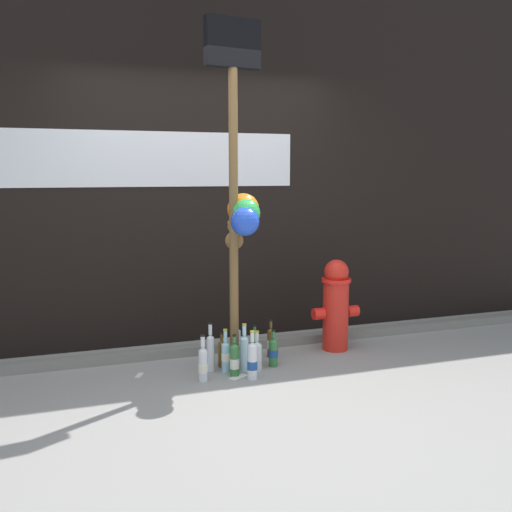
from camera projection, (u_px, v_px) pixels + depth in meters
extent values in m
plane|color=gray|center=(249.00, 393.00, 4.13)|extent=(14.00, 14.00, 0.00)
cube|color=black|center=(199.00, 153.00, 5.28)|extent=(10.00, 0.20, 3.52)
cube|color=silver|center=(97.00, 159.00, 4.89)|extent=(3.57, 0.01, 0.49)
cube|color=slate|center=(214.00, 348.00, 5.06)|extent=(8.00, 0.12, 0.08)
cylinder|color=brown|center=(234.00, 206.00, 4.46)|extent=(0.07, 0.07, 2.64)
cube|color=black|center=(233.00, 43.00, 4.29)|extent=(0.45, 0.14, 0.36)
sphere|color=orange|center=(243.00, 209.00, 4.55)|extent=(0.26, 0.26, 0.26)
sphere|color=green|center=(246.00, 213.00, 4.43)|extent=(0.22, 0.22, 0.22)
sphere|color=#D66BB2|center=(243.00, 208.00, 4.56)|extent=(0.22, 0.22, 0.22)
sphere|color=blue|center=(245.00, 222.00, 4.29)|extent=(0.22, 0.22, 0.22)
sphere|color=brown|center=(234.00, 241.00, 4.63)|extent=(0.15, 0.15, 0.15)
sphere|color=brown|center=(234.00, 226.00, 4.61)|extent=(0.11, 0.11, 0.11)
sphere|color=brown|center=(230.00, 223.00, 4.60)|extent=(0.04, 0.04, 0.04)
sphere|color=brown|center=(238.00, 222.00, 4.62)|extent=(0.04, 0.04, 0.04)
sphere|color=brown|center=(236.00, 227.00, 4.57)|extent=(0.04, 0.04, 0.04)
cylinder|color=red|center=(336.00, 316.00, 5.11)|extent=(0.23, 0.23, 0.62)
cylinder|color=red|center=(336.00, 280.00, 5.06)|extent=(0.26, 0.26, 0.03)
sphere|color=red|center=(336.00, 272.00, 5.05)|extent=(0.22, 0.22, 0.22)
cylinder|color=red|center=(319.00, 314.00, 5.05)|extent=(0.10, 0.10, 0.10)
cylinder|color=red|center=(352.00, 311.00, 5.15)|extent=(0.10, 0.10, 0.10)
cylinder|color=silver|center=(257.00, 357.00, 4.59)|extent=(0.08, 0.08, 0.21)
cone|color=silver|center=(257.00, 343.00, 4.58)|extent=(0.08, 0.08, 0.03)
cylinder|color=silver|center=(257.00, 337.00, 4.57)|extent=(0.03, 0.03, 0.07)
cylinder|color=gold|center=(257.00, 332.00, 4.56)|extent=(0.04, 0.04, 0.01)
cylinder|color=#337038|center=(255.00, 350.00, 4.74)|extent=(0.07, 0.07, 0.24)
cone|color=#337038|center=(255.00, 335.00, 4.72)|extent=(0.07, 0.07, 0.03)
cylinder|color=#337038|center=(255.00, 330.00, 4.72)|extent=(0.03, 0.03, 0.05)
cylinder|color=black|center=(255.00, 326.00, 4.71)|extent=(0.03, 0.03, 0.01)
cylinder|color=silver|center=(211.00, 354.00, 4.56)|extent=(0.06, 0.06, 0.28)
cone|color=silver|center=(210.00, 336.00, 4.54)|extent=(0.06, 0.06, 0.02)
cylinder|color=silver|center=(210.00, 329.00, 4.53)|extent=(0.03, 0.03, 0.09)
cylinder|color=black|center=(210.00, 323.00, 4.53)|extent=(0.03, 0.03, 0.01)
cylinder|color=brown|center=(222.00, 355.00, 4.67)|extent=(0.06, 0.06, 0.20)
cone|color=brown|center=(222.00, 342.00, 4.65)|extent=(0.06, 0.06, 0.02)
cylinder|color=brown|center=(222.00, 337.00, 4.65)|extent=(0.02, 0.02, 0.05)
cylinder|color=black|center=(222.00, 333.00, 4.64)|extent=(0.03, 0.03, 0.01)
cylinder|color=#337038|center=(273.00, 354.00, 4.69)|extent=(0.08, 0.08, 0.21)
cone|color=#337038|center=(273.00, 339.00, 4.67)|extent=(0.08, 0.08, 0.03)
cylinder|color=#337038|center=(273.00, 334.00, 4.66)|extent=(0.03, 0.03, 0.05)
cylinder|color=#1E478C|center=(273.00, 353.00, 4.69)|extent=(0.08, 0.08, 0.06)
cylinder|color=black|center=(273.00, 331.00, 4.66)|extent=(0.04, 0.04, 0.01)
cylinder|color=#B2DBEA|center=(237.00, 347.00, 4.77)|extent=(0.07, 0.07, 0.27)
cone|color=#B2DBEA|center=(236.00, 329.00, 4.75)|extent=(0.07, 0.07, 0.03)
cylinder|color=#B2DBEA|center=(236.00, 324.00, 4.74)|extent=(0.03, 0.03, 0.06)
cylinder|color=silver|center=(237.00, 346.00, 4.77)|extent=(0.07, 0.07, 0.09)
cylinder|color=black|center=(236.00, 320.00, 4.74)|extent=(0.03, 0.03, 0.01)
cylinder|color=brown|center=(271.00, 344.00, 4.92)|extent=(0.06, 0.06, 0.23)
cone|color=brown|center=(271.00, 329.00, 4.90)|extent=(0.06, 0.06, 0.02)
cylinder|color=brown|center=(271.00, 324.00, 4.89)|extent=(0.02, 0.02, 0.06)
cylinder|color=silver|center=(271.00, 344.00, 4.92)|extent=(0.06, 0.06, 0.07)
cylinder|color=black|center=(271.00, 320.00, 4.89)|extent=(0.03, 0.03, 0.01)
cylinder|color=#337038|center=(234.00, 361.00, 4.46)|extent=(0.07, 0.07, 0.24)
cone|color=#337038|center=(234.00, 344.00, 4.44)|extent=(0.07, 0.07, 0.03)
cylinder|color=#337038|center=(234.00, 339.00, 4.44)|extent=(0.03, 0.03, 0.05)
cylinder|color=silver|center=(234.00, 363.00, 4.47)|extent=(0.07, 0.07, 0.08)
cylinder|color=black|center=(234.00, 335.00, 4.43)|extent=(0.03, 0.03, 0.01)
cylinder|color=silver|center=(252.00, 362.00, 4.39)|extent=(0.08, 0.08, 0.27)
cone|color=silver|center=(252.00, 344.00, 4.37)|extent=(0.08, 0.08, 0.03)
cylinder|color=silver|center=(252.00, 337.00, 4.36)|extent=(0.03, 0.03, 0.07)
cylinder|color=#1E478C|center=(252.00, 365.00, 4.39)|extent=(0.08, 0.08, 0.07)
cylinder|color=gold|center=(252.00, 331.00, 4.35)|extent=(0.04, 0.04, 0.01)
cylinder|color=#93CCE0|center=(226.00, 358.00, 4.55)|extent=(0.06, 0.06, 0.23)
cone|color=#93CCE0|center=(225.00, 343.00, 4.53)|extent=(0.06, 0.06, 0.03)
cylinder|color=#93CCE0|center=(225.00, 336.00, 4.52)|extent=(0.03, 0.03, 0.09)
cylinder|color=silver|center=(226.00, 357.00, 4.55)|extent=(0.07, 0.07, 0.07)
cylinder|color=gold|center=(225.00, 330.00, 4.52)|extent=(0.03, 0.03, 0.01)
cylinder|color=#B2DBEA|center=(244.00, 355.00, 4.56)|extent=(0.07, 0.07, 0.27)
cone|color=#B2DBEA|center=(244.00, 337.00, 4.54)|extent=(0.07, 0.07, 0.03)
cylinder|color=#B2DBEA|center=(244.00, 330.00, 4.53)|extent=(0.03, 0.03, 0.08)
cylinder|color=gold|center=(244.00, 325.00, 4.52)|extent=(0.04, 0.04, 0.01)
cylinder|color=silver|center=(203.00, 366.00, 4.35)|extent=(0.07, 0.07, 0.24)
cone|color=silver|center=(203.00, 349.00, 4.33)|extent=(0.07, 0.07, 0.03)
cylinder|color=silver|center=(203.00, 342.00, 4.32)|extent=(0.03, 0.03, 0.08)
cylinder|color=silver|center=(203.00, 368.00, 4.35)|extent=(0.07, 0.07, 0.07)
cylinder|color=black|center=(203.00, 336.00, 4.31)|extent=(0.04, 0.04, 0.01)
cube|color=silver|center=(238.00, 377.00, 4.44)|extent=(0.17, 0.13, 0.01)
cube|color=silver|center=(139.00, 375.00, 4.48)|extent=(0.09, 0.12, 0.01)
cube|color=silver|center=(178.00, 349.00, 5.14)|extent=(0.16, 0.14, 0.01)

